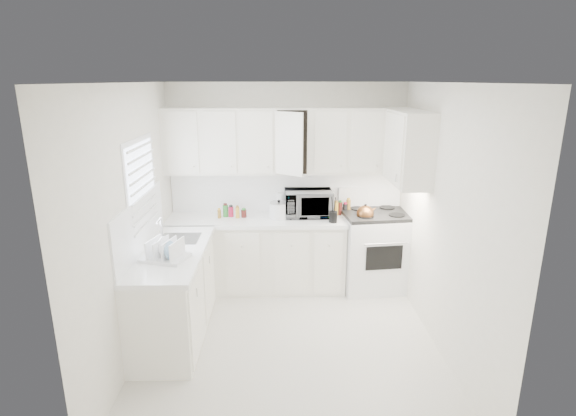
{
  "coord_description": "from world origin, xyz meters",
  "views": [
    {
      "loc": [
        -0.09,
        -4.11,
        2.63
      ],
      "look_at": [
        0.0,
        0.7,
        1.25
      ],
      "focal_mm": 28.05,
      "sensor_mm": 36.0,
      "label": 1
    }
  ],
  "objects_px": {
    "microwave": "(308,200)",
    "utensil_crock": "(333,209)",
    "rice_cooker": "(279,209)",
    "dish_rack": "(164,248)",
    "tea_kettle": "(365,213)",
    "stove": "(375,240)"
  },
  "relations": [
    {
      "from": "microwave",
      "to": "utensil_crock",
      "type": "height_order",
      "value": "microwave"
    },
    {
      "from": "microwave",
      "to": "rice_cooker",
      "type": "xyz_separation_m",
      "value": [
        -0.38,
        -0.1,
        -0.08
      ]
    },
    {
      "from": "microwave",
      "to": "dish_rack",
      "type": "distance_m",
      "value": 2.05
    },
    {
      "from": "tea_kettle",
      "to": "dish_rack",
      "type": "bearing_deg",
      "value": -169.12
    },
    {
      "from": "microwave",
      "to": "rice_cooker",
      "type": "bearing_deg",
      "value": -166.91
    },
    {
      "from": "tea_kettle",
      "to": "utensil_crock",
      "type": "distance_m",
      "value": 0.4
    },
    {
      "from": "stove",
      "to": "dish_rack",
      "type": "height_order",
      "value": "stove"
    },
    {
      "from": "utensil_crock",
      "to": "microwave",
      "type": "bearing_deg",
      "value": 135.03
    },
    {
      "from": "stove",
      "to": "microwave",
      "type": "bearing_deg",
      "value": 167.46
    },
    {
      "from": "stove",
      "to": "dish_rack",
      "type": "distance_m",
      "value": 2.72
    },
    {
      "from": "tea_kettle",
      "to": "microwave",
      "type": "distance_m",
      "value": 0.73
    },
    {
      "from": "microwave",
      "to": "rice_cooker",
      "type": "distance_m",
      "value": 0.4
    },
    {
      "from": "tea_kettle",
      "to": "utensil_crock",
      "type": "height_order",
      "value": "utensil_crock"
    },
    {
      "from": "tea_kettle",
      "to": "dish_rack",
      "type": "xyz_separation_m",
      "value": [
        -2.16,
        -1.17,
        0.0
      ]
    },
    {
      "from": "microwave",
      "to": "stove",
      "type": "bearing_deg",
      "value": -8.34
    },
    {
      "from": "stove",
      "to": "microwave",
      "type": "distance_m",
      "value": 1.0
    },
    {
      "from": "microwave",
      "to": "dish_rack",
      "type": "bearing_deg",
      "value": -138.56
    },
    {
      "from": "tea_kettle",
      "to": "rice_cooker",
      "type": "xyz_separation_m",
      "value": [
        -1.06,
        0.15,
        0.01
      ]
    },
    {
      "from": "utensil_crock",
      "to": "dish_rack",
      "type": "distance_m",
      "value": 2.1
    },
    {
      "from": "tea_kettle",
      "to": "microwave",
      "type": "height_order",
      "value": "microwave"
    },
    {
      "from": "utensil_crock",
      "to": "stove",
      "type": "bearing_deg",
      "value": 18.63
    },
    {
      "from": "tea_kettle",
      "to": "utensil_crock",
      "type": "bearing_deg",
      "value": 167.41
    }
  ]
}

